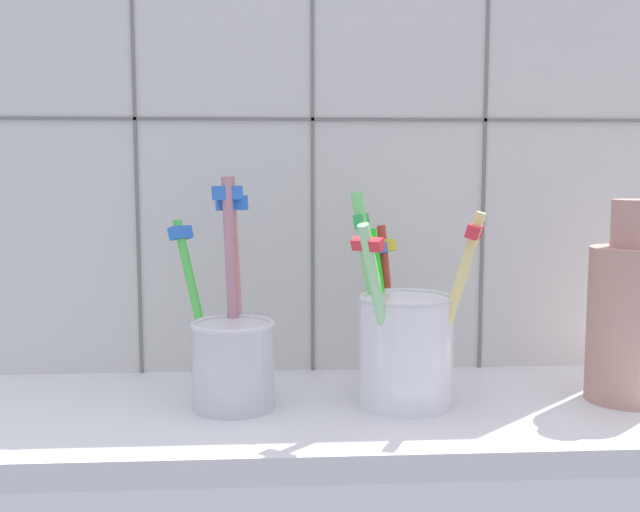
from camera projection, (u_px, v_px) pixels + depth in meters
counter_slab at (320, 418)px, 62.25cm from camera, size 64.00×22.00×2.00cm
tile_wall_back at (312, 152)px, 71.62cm from camera, size 64.00×2.20×45.00cm
toothbrush_cup_left at (232, 353)px, 61.61cm from camera, size 9.02×9.43×18.36cm
toothbrush_cup_right at (404, 343)px, 62.11cm from camera, size 10.62×11.73×17.16cm
ceramic_vase at (627, 316)px, 63.22cm from camera, size 6.53×6.53×16.54cm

